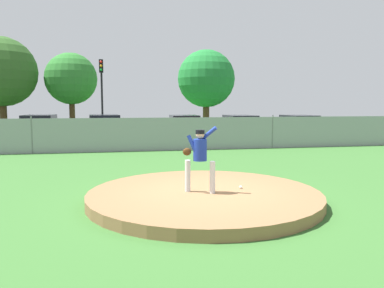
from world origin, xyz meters
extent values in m
plane|color=#386B2D|center=(0.00, 6.00, 0.00)|extent=(80.00, 80.00, 0.00)
cube|color=#2B2B2D|center=(0.00, 14.50, 0.00)|extent=(44.00, 7.00, 0.01)
cylinder|color=olive|center=(0.00, 0.00, 0.12)|extent=(5.57, 5.57, 0.25)
cylinder|color=silver|center=(-0.39, 0.03, 0.63)|extent=(0.13, 0.13, 0.76)
cylinder|color=silver|center=(0.14, -0.26, 0.63)|extent=(0.13, 0.13, 0.76)
cylinder|color=navy|center=(-0.13, -0.12, 1.26)|extent=(0.32, 0.32, 0.51)
cylinder|color=navy|center=(0.05, -0.12, 1.62)|extent=(0.45, 0.30, 0.40)
cylinder|color=navy|center=(-0.31, -0.12, 1.39)|extent=(0.29, 0.21, 0.46)
ellipsoid|color=#4C2D14|center=(-0.43, -0.07, 1.22)|extent=(0.20, 0.12, 0.18)
sphere|color=tan|center=(-0.13, -0.12, 1.61)|extent=(0.20, 0.20, 0.20)
cylinder|color=black|center=(-0.13, -0.12, 1.68)|extent=(0.21, 0.21, 0.09)
sphere|color=white|center=(0.95, 0.07, 0.29)|extent=(0.07, 0.07, 0.07)
cube|color=gray|center=(0.00, 10.00, 0.83)|extent=(30.10, 0.03, 1.66)
cylinder|color=slate|center=(-6.02, 10.00, 0.88)|extent=(0.07, 0.07, 1.76)
cylinder|color=slate|center=(6.02, 10.00, 0.88)|extent=(0.07, 0.07, 1.76)
cube|color=#161E4C|center=(-2.85, 14.14, 0.70)|extent=(2.19, 4.75, 0.75)
cube|color=black|center=(-2.85, 14.14, 1.39)|extent=(1.88, 2.67, 0.64)
cylinder|color=black|center=(-2.96, 15.57, 0.32)|extent=(1.94, 0.79, 0.64)
cylinder|color=black|center=(-2.73, 12.71, 0.32)|extent=(1.94, 0.79, 0.64)
cube|color=slate|center=(5.65, 14.34, 0.69)|extent=(1.85, 4.53, 0.73)
cube|color=black|center=(5.65, 14.34, 1.34)|extent=(1.69, 2.50, 0.57)
cylinder|color=black|center=(5.66, 15.74, 0.32)|extent=(1.89, 0.65, 0.64)
cylinder|color=black|center=(5.64, 12.93, 0.32)|extent=(1.89, 0.65, 0.64)
cube|color=maroon|center=(2.06, 14.67, 0.66)|extent=(1.95, 4.62, 0.68)
cube|color=black|center=(2.06, 14.67, 1.32)|extent=(1.74, 2.56, 0.64)
cylinder|color=black|center=(2.11, 16.09, 0.32)|extent=(1.88, 0.70, 0.64)
cylinder|color=black|center=(2.01, 13.26, 0.32)|extent=(1.88, 0.70, 0.64)
cube|color=#B7BABF|center=(9.66, 14.16, 0.67)|extent=(1.86, 4.56, 0.69)
cube|color=black|center=(9.66, 14.16, 1.31)|extent=(1.71, 2.51, 0.60)
cylinder|color=black|center=(9.65, 15.57, 0.32)|extent=(1.92, 0.64, 0.64)
cylinder|color=black|center=(9.66, 12.75, 0.32)|extent=(1.92, 0.64, 0.64)
cube|color=#232328|center=(-6.58, 14.67, 0.72)|extent=(1.83, 4.42, 0.80)
cube|color=black|center=(-6.58, 14.67, 1.41)|extent=(1.67, 2.44, 0.59)
cylinder|color=black|center=(-6.59, 16.03, 0.32)|extent=(1.86, 0.66, 0.64)
cylinder|color=black|center=(-6.57, 13.30, 0.32)|extent=(1.86, 0.66, 0.64)
cone|color=orange|center=(-8.38, 15.20, 0.28)|extent=(0.32, 0.32, 0.55)
cube|color=black|center=(-8.38, 15.20, 0.02)|extent=(0.40, 0.40, 0.03)
cylinder|color=black|center=(-3.13, 18.66, 2.71)|extent=(0.14, 0.14, 5.43)
cube|color=black|center=(-3.13, 18.48, 4.98)|extent=(0.28, 0.24, 0.90)
sphere|color=red|center=(-3.13, 18.36, 5.25)|extent=(0.18, 0.18, 0.18)
sphere|color=orange|center=(-3.13, 18.36, 4.98)|extent=(0.18, 0.18, 0.18)
sphere|color=green|center=(-3.13, 18.36, 4.71)|extent=(0.18, 0.18, 0.18)
cylinder|color=#4C331E|center=(-10.76, 22.58, 1.48)|extent=(0.52, 0.52, 2.95)
sphere|color=#315D24|center=(-10.76, 22.58, 4.81)|extent=(5.31, 5.31, 5.31)
cylinder|color=#4C331E|center=(-5.78, 23.64, 1.47)|extent=(0.46, 0.46, 2.94)
sphere|color=#2E782D|center=(-5.78, 23.64, 4.41)|extent=(4.20, 4.20, 4.20)
cylinder|color=#4C331E|center=(5.81, 24.58, 1.41)|extent=(0.59, 0.59, 2.83)
sphere|color=#207B32|center=(5.81, 24.58, 4.63)|extent=(5.16, 5.16, 5.16)
camera|label=1|loc=(-1.97, -8.56, 2.32)|focal=34.86mm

